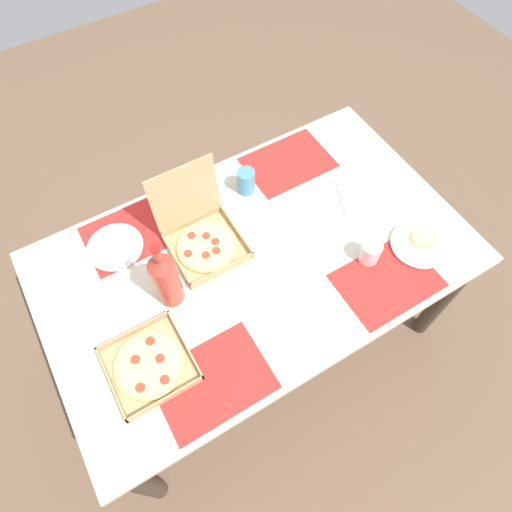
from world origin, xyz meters
The scene contains 16 objects.
ground_plane centered at (0.00, 0.00, 0.00)m, with size 6.00×6.00×0.00m, color brown.
dining_table centered at (0.00, 0.00, 0.63)m, with size 1.58×0.96×0.73m.
placemat_near_left centered at (-0.36, -0.33, 0.73)m, with size 0.36×0.26×0.00m, color red.
placemat_near_right centered at (0.36, -0.33, 0.73)m, with size 0.36×0.26×0.00m, color red.
placemat_far_left centered at (-0.36, 0.33, 0.73)m, with size 0.36×0.26×0.00m, color red.
placemat_far_right centered at (0.36, 0.33, 0.73)m, with size 0.36×0.26×0.00m, color red.
pizza_box_corner_right centered at (-0.14, 0.16, 0.78)m, with size 0.26×0.29×0.30m.
pizza_box_corner_left centered at (-0.51, -0.18, 0.74)m, with size 0.26×0.26×0.04m.
plate_far_left centered at (0.55, -0.27, 0.74)m, with size 0.21×0.21×0.03m.
plate_near_left centered at (-0.44, 0.30, 0.74)m, with size 0.21×0.21×0.02m.
soda_bottle centered at (-0.34, 0.01, 0.87)m, with size 0.09×0.09×0.32m.
cup_clear_left centered at (0.13, 0.29, 0.79)m, with size 0.07×0.07×0.11m, color teal.
cup_clear_right centered at (0.35, -0.22, 0.78)m, with size 0.08×0.08×0.09m, color silver.
fork_by_near_right centered at (0.44, 0.06, 0.74)m, with size 0.19×0.02×0.01m, color #B7B7BC.
fork_by_far_left centered at (-0.63, 0.12, 0.74)m, with size 0.19×0.02×0.01m, color #B7B7BC.
fork_by_far_right centered at (0.00, -0.26, 0.74)m, with size 0.19×0.02×0.01m, color #B7B7BC.
Camera 1 is at (-0.43, -0.73, 2.16)m, focal length 31.21 mm.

